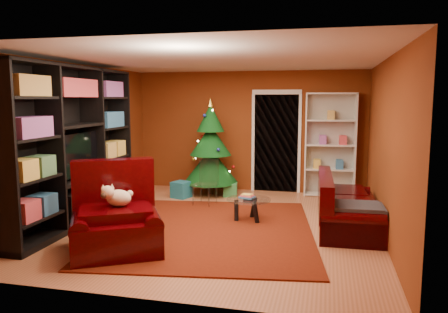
% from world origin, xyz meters
% --- Properties ---
extents(floor, '(5.00, 5.50, 0.05)m').
position_xyz_m(floor, '(0.00, 0.00, -0.03)').
color(floor, '#A85E3B').
rests_on(floor, ground).
extents(ceiling, '(5.00, 5.50, 0.05)m').
position_xyz_m(ceiling, '(0.00, 0.00, 2.62)').
color(ceiling, silver).
rests_on(ceiling, wall_back).
extents(wall_back, '(5.00, 0.05, 2.60)m').
position_xyz_m(wall_back, '(0.00, 2.77, 1.30)').
color(wall_back, maroon).
rests_on(wall_back, ground).
extents(wall_left, '(0.05, 5.50, 2.60)m').
position_xyz_m(wall_left, '(-2.52, 0.00, 1.30)').
color(wall_left, maroon).
rests_on(wall_left, ground).
extents(wall_right, '(0.05, 5.50, 2.60)m').
position_xyz_m(wall_right, '(2.52, 0.00, 1.30)').
color(wall_right, maroon).
rests_on(wall_right, ground).
extents(doorway, '(1.06, 0.60, 2.16)m').
position_xyz_m(doorway, '(0.60, 2.73, 1.05)').
color(doorway, black).
rests_on(doorway, floor).
extents(rug, '(3.59, 4.03, 0.02)m').
position_xyz_m(rug, '(-0.05, -0.35, 0.01)').
color(rug, '#5C1909').
rests_on(rug, floor).
extents(media_unit, '(0.54, 3.29, 2.51)m').
position_xyz_m(media_unit, '(-2.27, -0.47, 1.26)').
color(media_unit, black).
rests_on(media_unit, floor).
extents(christmas_tree, '(1.27, 1.27, 2.04)m').
position_xyz_m(christmas_tree, '(-0.70, 2.15, 0.99)').
color(christmas_tree, '#093610').
rests_on(christmas_tree, floor).
extents(gift_box_teal, '(0.42, 0.42, 0.33)m').
position_xyz_m(gift_box_teal, '(-1.20, 1.68, 0.17)').
color(gift_box_teal, '#176580').
rests_on(gift_box_teal, floor).
extents(gift_box_green, '(0.32, 0.32, 0.28)m').
position_xyz_m(gift_box_green, '(-0.25, 2.03, 0.14)').
color(gift_box_green, '#29793D').
rests_on(gift_box_green, floor).
extents(white_bookshelf, '(1.03, 0.41, 2.19)m').
position_xyz_m(white_bookshelf, '(1.73, 2.57, 1.06)').
color(white_bookshelf, white).
rests_on(white_bookshelf, floor).
extents(armchair, '(1.66, 1.66, 0.95)m').
position_xyz_m(armchair, '(-1.00, -1.54, 0.48)').
color(armchair, black).
rests_on(armchair, rug).
extents(dog, '(0.50, 0.46, 0.31)m').
position_xyz_m(dog, '(-0.98, -1.47, 0.71)').
color(dog, beige).
rests_on(dog, armchair).
extents(sofa, '(0.95, 2.00, 0.85)m').
position_xyz_m(sofa, '(2.02, 0.26, 0.42)').
color(sofa, black).
rests_on(sofa, rug).
extents(coffee_table, '(0.89, 0.89, 0.46)m').
position_xyz_m(coffee_table, '(0.44, 0.28, 0.19)').
color(coffee_table, gray).
rests_on(coffee_table, rug).
extents(acrylic_chair, '(0.48, 0.51, 0.79)m').
position_xyz_m(acrylic_chair, '(-0.55, 1.15, 0.39)').
color(acrylic_chair, '#66605B').
rests_on(acrylic_chair, rug).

